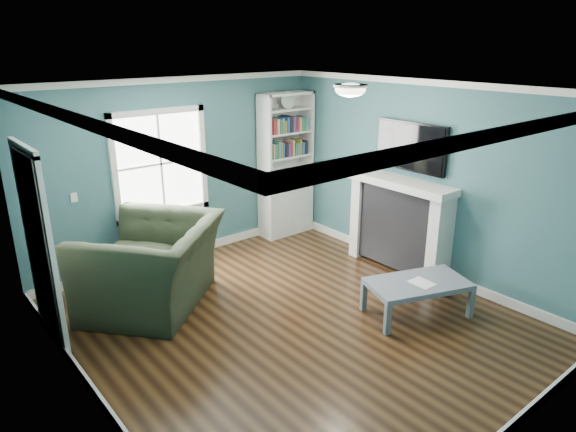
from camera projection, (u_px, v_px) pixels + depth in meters
floor at (293, 322)px, 5.89m from camera, size 5.00×5.00×0.00m
room_walls at (294, 189)px, 5.37m from camera, size 5.00×5.00×5.00m
trim at (294, 220)px, 5.49m from camera, size 4.50×5.00×2.60m
window at (161, 164)px, 7.05m from camera, size 1.40×0.06×1.50m
bookshelf at (286, 179)px, 8.33m from camera, size 0.90×0.35×2.31m
fireplace at (399, 226)px, 7.08m from camera, size 0.44×1.58×1.30m
tv at (411, 147)px, 6.80m from camera, size 0.06×1.10×0.65m
door at (39, 246)px, 5.22m from camera, size 0.12×0.98×2.17m
ceiling_fixture at (350, 89)px, 5.67m from camera, size 0.38×0.38×0.15m
light_switch at (74, 197)px, 6.41m from camera, size 0.08×0.01×0.12m
recliner at (151, 252)px, 6.06m from camera, size 1.88×1.81×1.39m
coffee_table at (418, 286)px, 5.95m from camera, size 1.30×0.99×0.42m
paper_sheet at (422, 283)px, 5.89m from camera, size 0.22×0.28×0.00m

